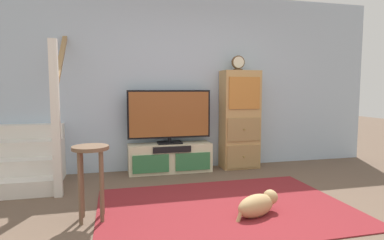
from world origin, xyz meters
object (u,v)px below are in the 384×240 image
bar_stool_near (91,165)px  side_cabinet (240,120)px  dog (258,204)px  desk_clock (238,63)px  television (170,115)px  media_console (170,158)px

bar_stool_near → side_cabinet: bearing=36.6°
dog → desk_clock: bearing=74.3°
desk_clock → dog: size_ratio=0.44×
bar_stool_near → dog: (1.57, -0.29, -0.41)m
television → desk_clock: bearing=-1.5°
desk_clock → dog: (-0.53, -1.87, -1.53)m
media_console → desk_clock: 1.78m
media_console → dog: size_ratio=2.40×
media_console → bar_stool_near: (-1.03, -1.58, 0.32)m
media_console → side_cabinet: side_cabinet is taller
bar_stool_near → dog: size_ratio=1.38×
dog → television: bearing=105.9°
bar_stool_near → dog: bearing=-10.6°
side_cabinet → desk_clock: size_ratio=6.77×
media_console → bar_stool_near: 1.91m
side_cabinet → desk_clock: 0.88m
side_cabinet → bar_stool_near: 2.68m
side_cabinet → dog: (-0.57, -1.89, -0.65)m
side_cabinet → desk_clock: (-0.05, -0.01, 0.88)m
television → media_console: bearing=-90.0°
bar_stool_near → media_console: bearing=57.0°
media_console → desk_clock: bearing=-0.3°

